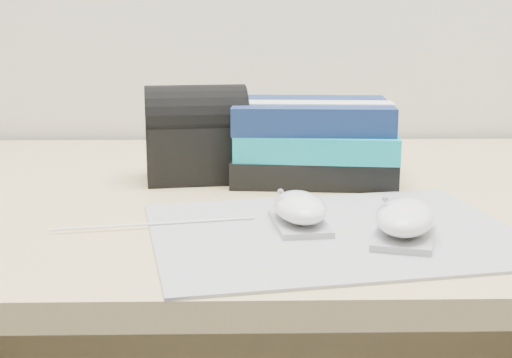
{
  "coord_description": "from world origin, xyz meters",
  "views": [
    {
      "loc": [
        -0.11,
        0.62,
        0.97
      ],
      "look_at": [
        -0.09,
        1.47,
        0.77
      ],
      "focal_mm": 50.0,
      "sensor_mm": 36.0,
      "label": 1
    }
  ],
  "objects_px": {
    "mouse_front": "(405,220)",
    "book_stack": "(314,141)",
    "desk": "(310,325)",
    "mouse_rear": "(300,210)",
    "pouch": "(196,134)"
  },
  "relations": [
    {
      "from": "desk",
      "to": "book_stack",
      "type": "relative_size",
      "value": 6.35
    },
    {
      "from": "desk",
      "to": "mouse_rear",
      "type": "bearing_deg",
      "value": -99.0
    },
    {
      "from": "book_stack",
      "to": "pouch",
      "type": "distance_m",
      "value": 0.17
    },
    {
      "from": "book_stack",
      "to": "mouse_rear",
      "type": "bearing_deg",
      "value": -99.03
    },
    {
      "from": "desk",
      "to": "mouse_rear",
      "type": "height_order",
      "value": "mouse_rear"
    },
    {
      "from": "book_stack",
      "to": "desk",
      "type": "bearing_deg",
      "value": -101.72
    },
    {
      "from": "mouse_front",
      "to": "book_stack",
      "type": "bearing_deg",
      "value": 102.21
    },
    {
      "from": "desk",
      "to": "mouse_rear",
      "type": "xyz_separation_m",
      "value": [
        -0.04,
        -0.26,
        0.26
      ]
    },
    {
      "from": "desk",
      "to": "pouch",
      "type": "height_order",
      "value": "pouch"
    },
    {
      "from": "mouse_front",
      "to": "pouch",
      "type": "height_order",
      "value": "pouch"
    },
    {
      "from": "desk",
      "to": "mouse_front",
      "type": "distance_m",
      "value": 0.4
    },
    {
      "from": "pouch",
      "to": "desk",
      "type": "bearing_deg",
      "value": 1.67
    },
    {
      "from": "desk",
      "to": "book_stack",
      "type": "height_order",
      "value": "book_stack"
    },
    {
      "from": "desk",
      "to": "mouse_rear",
      "type": "relative_size",
      "value": 14.62
    },
    {
      "from": "mouse_front",
      "to": "pouch",
      "type": "xyz_separation_m",
      "value": [
        -0.24,
        0.3,
        0.04
      ]
    }
  ]
}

